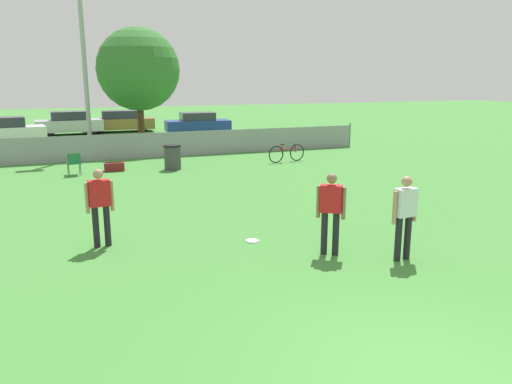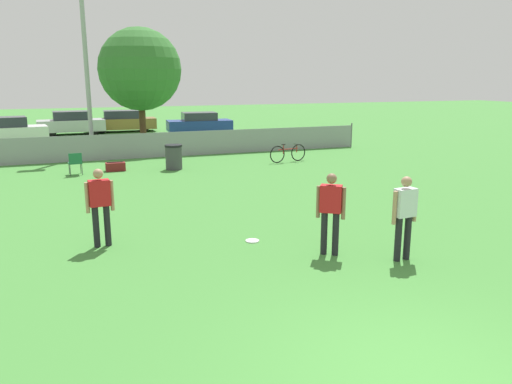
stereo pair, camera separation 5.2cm
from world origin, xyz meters
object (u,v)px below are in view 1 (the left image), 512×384
Objects in this scene: trash_bin at (173,157)px; parked_car_silver at (69,123)px; parked_car_blue at (198,123)px; light_pole at (83,47)px; player_defender_red at (331,208)px; folding_chair_sideline at (74,162)px; gear_bag_sideline at (114,167)px; frisbee_disc at (252,241)px; tree_near_pole at (138,69)px; player_thrower_red at (100,202)px; player_receiver_white at (405,212)px; parked_car_tan at (120,121)px; parked_car_white at (2,131)px; bicycle_sideline at (287,153)px.

trash_bin is 0.23× the size of parked_car_silver.
light_pole is at bearing -131.20° from parked_car_blue.
player_defender_red reaches higher than parked_car_silver.
gear_bag_sideline is (1.43, 0.33, -0.32)m from folding_chair_sideline.
trash_bin reaches higher than frisbee_disc.
tree_near_pole reaches higher than parked_car_blue.
parked_car_blue is (6.85, 6.77, -4.09)m from light_pole.
tree_near_pole reaches higher than player_thrower_red.
player_receiver_white is 0.40× the size of parked_car_blue.
trash_bin is at bearing -88.26° from tree_near_pole.
player_receiver_white reaches higher than folding_chair_sideline.
light_pole reaches higher than player_receiver_white.
player_defender_red is 0.38× the size of parked_car_tan.
player_thrower_red is 2.30× the size of gear_bag_sideline.
player_defender_red is (1.09, -17.01, -2.91)m from tree_near_pole.
light_pole is at bearing 101.87° from player_receiver_white.
player_thrower_red is at bearing -92.37° from light_pole.
player_receiver_white is at bearing -70.45° from gear_bag_sideline.
player_thrower_red is at bearing -97.22° from gear_bag_sideline.
player_defender_red is 22.78m from parked_car_blue.
trash_bin is at bearing -86.97° from parked_car_tan.
parked_car_tan is (-0.03, 24.43, 0.66)m from frisbee_disc.
trash_bin is 0.22× the size of parked_car_tan.
tree_near_pole is at bearing -122.87° from folding_chair_sideline.
parked_car_blue is at bearing 61.28° from gear_bag_sideline.
light_pole is 17.64m from player_receiver_white.
parked_car_white is at bearing 144.62° from tree_near_pole.
folding_chair_sideline is 0.46× the size of bicycle_sideline.
player_receiver_white is 26.52m from parked_car_silver.
bicycle_sideline is at bearing 61.33° from frisbee_disc.
trash_bin is (0.19, -6.39, -3.38)m from tree_near_pole.
bicycle_sideline is 11.95m from parked_car_blue.
player_defender_red is at bearing -83.01° from parked_car_silver.
bicycle_sideline is 0.43× the size of parked_car_silver.
tree_near_pole reaches higher than folding_chair_sideline.
trash_bin is (3.28, 8.48, -0.47)m from player_thrower_red.
player_receiver_white is at bearing -83.01° from parked_car_tan.
tree_near_pole is at bearing 71.74° from gear_bag_sideline.
parked_car_blue reaches higher than bicycle_sideline.
folding_chair_sideline is at bearing 169.40° from bicycle_sideline.
parked_car_white is at bearing -171.78° from parked_car_blue.
parked_car_silver is at bearing 94.38° from light_pole.
bicycle_sideline is (8.12, 8.49, -0.58)m from player_thrower_red.
parked_car_blue is at bearing 65.29° from player_thrower_red.
player_receiver_white is 2.02× the size of folding_chair_sideline.
light_pole is at bearing 99.68° from frisbee_disc.
parked_car_silver is at bearing 97.61° from frisbee_disc.
player_thrower_red is 23.04m from parked_car_silver.
parked_car_white is 7.71m from parked_car_tan.
bicycle_sideline is 0.40× the size of parked_car_tan.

